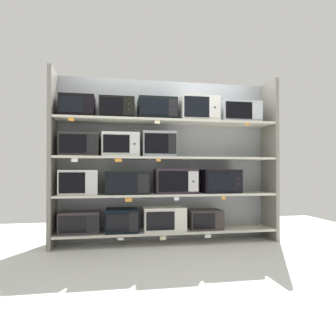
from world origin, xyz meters
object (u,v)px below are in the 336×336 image
object	(u,v)px
microwave_10	(158,145)
microwave_13	(157,110)
microwave_4	(79,182)
microwave_3	(205,219)
microwave_14	(198,110)
microwave_12	(117,109)
microwave_5	(127,183)
microwave_7	(220,181)
microwave_9	(121,145)
microwave_15	(239,113)
microwave_1	(122,220)
microwave_2	(164,218)
microwave_8	(80,145)
microwave_6	(176,181)
microwave_0	(80,222)
microwave_11	(78,107)

from	to	relation	value
microwave_10	microwave_13	bearing A→B (deg)	178.93
microwave_4	microwave_3	bearing A→B (deg)	0.00
microwave_10	microwave_14	size ratio (longest dim) A/B	0.84
microwave_12	microwave_13	size ratio (longest dim) A/B	0.88
microwave_10	microwave_5	bearing A→B (deg)	-179.99
microwave_7	microwave_9	xyz separation A→B (m)	(-1.39, 0.00, 0.49)
microwave_15	microwave_1	bearing A→B (deg)	179.99
microwave_3	microwave_10	xyz separation A→B (m)	(-0.66, 0.00, 1.03)
microwave_2	microwave_5	world-z (taller)	microwave_5
microwave_3	microwave_13	xyz separation A→B (m)	(-0.67, 0.00, 1.51)
microwave_8	microwave_12	xyz separation A→B (m)	(0.48, -0.00, 0.49)
microwave_14	microwave_5	bearing A→B (deg)	180.00
microwave_10	microwave_8	bearing A→B (deg)	-180.00
microwave_3	microwave_6	world-z (taller)	microwave_6
microwave_6	microwave_10	size ratio (longest dim) A/B	1.29
microwave_8	microwave_7	bearing A→B (deg)	0.00
microwave_0	microwave_10	bearing A→B (deg)	-0.01
microwave_12	microwave_15	bearing A→B (deg)	0.00
microwave_8	microwave_9	distance (m)	0.53
microwave_1	microwave_6	bearing A→B (deg)	-0.03
microwave_0	microwave_12	bearing A→B (deg)	-0.02
microwave_2	microwave_7	distance (m)	0.96
microwave_5	microwave_6	xyz separation A→B (m)	(0.66, -0.00, 0.02)
microwave_6	microwave_9	world-z (taller)	microwave_9
microwave_4	microwave_10	size ratio (longest dim) A/B	1.09
microwave_5	microwave_8	bearing A→B (deg)	179.99
microwave_6	microwave_15	xyz separation A→B (m)	(0.92, 0.00, 0.97)
microwave_10	microwave_4	bearing A→B (deg)	-179.99
microwave_0	microwave_9	distance (m)	1.14
microwave_0	microwave_7	world-z (taller)	microwave_7
microwave_7	microwave_8	bearing A→B (deg)	-180.00
microwave_2	microwave_7	size ratio (longest dim) A/B	1.07
microwave_7	microwave_14	distance (m)	1.05
microwave_0	microwave_9	world-z (taller)	microwave_9
microwave_4	microwave_12	xyz separation A→B (m)	(0.48, 0.00, 0.98)
microwave_13	microwave_15	world-z (taller)	microwave_13
microwave_7	microwave_11	size ratio (longest dim) A/B	1.20
microwave_15	microwave_3	bearing A→B (deg)	-180.00
microwave_4	microwave_14	xyz separation A→B (m)	(1.60, -0.00, 1.00)
microwave_0	microwave_15	world-z (taller)	microwave_15
microwave_12	microwave_13	world-z (taller)	microwave_13
microwave_10	microwave_14	xyz separation A→B (m)	(0.56, -0.00, 0.50)
microwave_5	microwave_7	distance (m)	1.31
microwave_15	microwave_11	bearing A→B (deg)	179.99
microwave_7	microwave_10	size ratio (longest dim) A/B	1.18
microwave_15	microwave_7	bearing A→B (deg)	179.99
microwave_14	microwave_15	distance (m)	0.61
microwave_9	microwave_0	bearing A→B (deg)	-179.99
microwave_4	microwave_12	world-z (taller)	microwave_12
microwave_10	microwave_12	size ratio (longest dim) A/B	0.97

